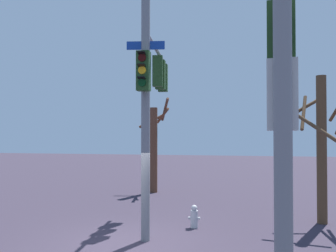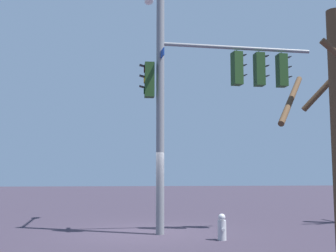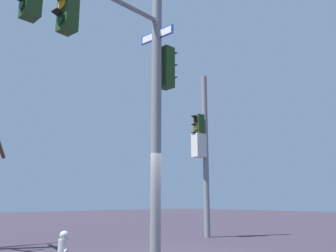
{
  "view_description": "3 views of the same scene",
  "coord_description": "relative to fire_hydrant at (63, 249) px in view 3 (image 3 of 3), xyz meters",
  "views": [
    {
      "loc": [
        -3.03,
        9.48,
        3.05
      ],
      "look_at": [
        -1.06,
        -0.8,
        3.27
      ],
      "focal_mm": 38.19,
      "sensor_mm": 36.0,
      "label": 1
    },
    {
      "loc": [
        -13.28,
        0.5,
        1.93
      ],
      "look_at": [
        -0.41,
        -0.67,
        3.34
      ],
      "focal_mm": 44.11,
      "sensor_mm": 36.0,
      "label": 2
    },
    {
      "loc": [
        5.99,
        -5.79,
        1.39
      ],
      "look_at": [
        -0.46,
        -0.04,
        3.23
      ],
      "focal_mm": 37.62,
      "sensor_mm": 36.0,
      "label": 3
    }
  ],
  "objects": [
    {
      "name": "secondary_pole_assembly",
      "position": [
        -1.94,
        6.72,
        3.21
      ],
      "size": [
        0.43,
        0.78,
        6.57
      ],
      "rotation": [
        0.0,
        0.0,
        4.62
      ],
      "color": "slate",
      "rests_on": "ground"
    },
    {
      "name": "main_signal_pole_assembly",
      "position": [
        1.44,
        0.53,
        4.75
      ],
      "size": [
        3.81,
        5.79,
        8.92
      ],
      "rotation": [
        0.0,
        0.0,
        4.8
      ],
      "color": "slate",
      "rests_on": "ground"
    },
    {
      "name": "fire_hydrant",
      "position": [
        0.0,
        0.0,
        0.0
      ],
      "size": [
        0.38,
        0.24,
        0.73
      ],
      "color": "#B2B2B7",
      "rests_on": "ground"
    }
  ]
}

